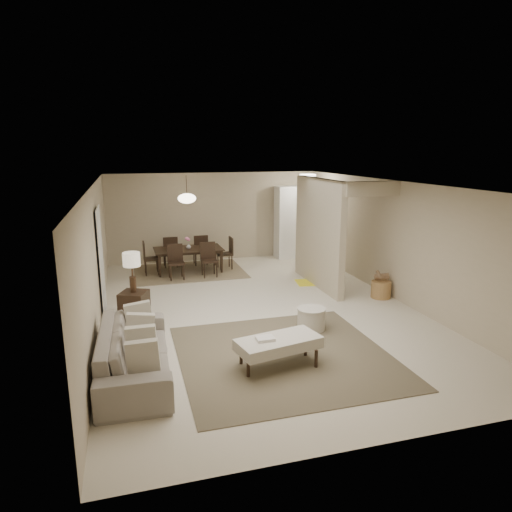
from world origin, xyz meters
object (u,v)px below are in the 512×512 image
object	(u,v)px
ottoman_bench	(278,344)
wicker_basket	(381,290)
round_pouf	(311,319)
pantry_cabinet	(296,222)
side_table	(134,305)
sofa	(134,352)
dining_table	(189,260)

from	to	relation	value
ottoman_bench	wicker_basket	bearing A→B (deg)	25.97
round_pouf	pantry_cabinet	bearing A→B (deg)	72.08
ottoman_bench	side_table	distance (m)	3.30
sofa	dining_table	distance (m)	5.65
wicker_basket	round_pouf	bearing A→B (deg)	-149.57
pantry_cabinet	dining_table	bearing A→B (deg)	-165.51
dining_table	ottoman_bench	bearing A→B (deg)	-85.74
pantry_cabinet	dining_table	size ratio (longest dim) A/B	1.20
side_table	sofa	bearing A→B (deg)	-91.23
sofa	ottoman_bench	size ratio (longest dim) A/B	1.80
pantry_cabinet	ottoman_bench	xyz separation A→B (m)	(-2.76, -6.59, -0.70)
pantry_cabinet	round_pouf	xyz separation A→B (m)	(-1.75, -5.41, -0.85)
pantry_cabinet	ottoman_bench	distance (m)	7.18
ottoman_bench	side_table	bearing A→B (deg)	115.30
side_table	dining_table	distance (m)	3.43
ottoman_bench	wicker_basket	size ratio (longest dim) A/B	3.11
ottoman_bench	dining_table	world-z (taller)	dining_table
pantry_cabinet	side_table	xyz separation A→B (m)	(-4.75, -3.95, -0.79)
pantry_cabinet	dining_table	world-z (taller)	pantry_cabinet
side_table	dining_table	world-z (taller)	dining_table
pantry_cabinet	wicker_basket	xyz separation A→B (m)	(0.40, -4.15, -0.87)
round_pouf	wicker_basket	distance (m)	2.49
dining_table	wicker_basket	bearing A→B (deg)	-42.78
sofa	wicker_basket	xyz separation A→B (m)	(5.20, 2.14, -0.17)
side_table	wicker_basket	distance (m)	5.15
side_table	round_pouf	bearing A→B (deg)	-25.96
pantry_cabinet	wicker_basket	distance (m)	4.26
wicker_basket	side_table	bearing A→B (deg)	177.80
wicker_basket	dining_table	world-z (taller)	dining_table
sofa	ottoman_bench	bearing A→B (deg)	-96.44
pantry_cabinet	wicker_basket	world-z (taller)	pantry_cabinet
sofa	side_table	bearing A→B (deg)	0.72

